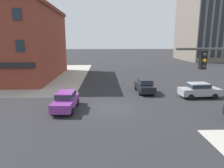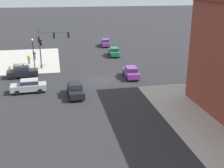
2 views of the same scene
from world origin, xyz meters
name	(u,v)px [view 1 (image 1 of 2)]	position (x,y,z in m)	size (l,w,h in m)	color
ground_plane	(111,108)	(0.00, 0.00, 0.00)	(320.00, 320.00, 0.00)	#262628
sidewalk_far_corner	(2,75)	(-20.00, 20.00, 0.00)	(32.00, 32.00, 0.02)	#A8A399
car_main_northbound_near	(66,100)	(-4.17, -0.14, 0.92)	(2.05, 4.48, 1.68)	#7A3389
car_cross_westbound	(145,85)	(4.40, 5.89, 0.92)	(1.99, 4.45, 1.68)	black
car_main_mid	(199,90)	(10.07, 3.35, 0.92)	(4.48, 2.05, 1.68)	#99999E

